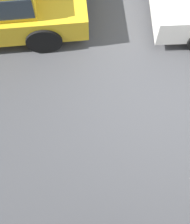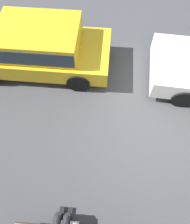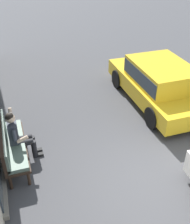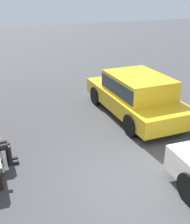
# 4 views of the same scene
# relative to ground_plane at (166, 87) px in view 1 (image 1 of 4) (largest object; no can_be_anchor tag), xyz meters

# --- Properties ---
(ground_plane) EXTENTS (60.00, 60.00, 0.00)m
(ground_plane) POSITION_rel_ground_plane_xyz_m (0.00, 0.00, 0.00)
(ground_plane) COLOR #424244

